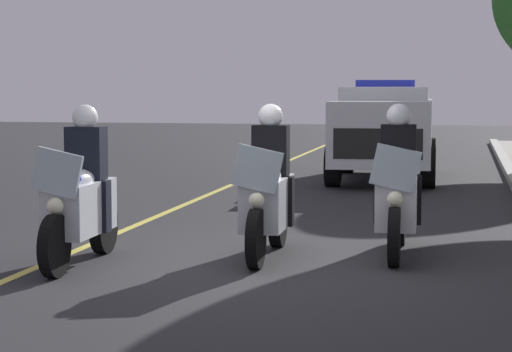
% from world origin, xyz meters
% --- Properties ---
extents(ground_plane, '(80.00, 80.00, 0.00)m').
position_xyz_m(ground_plane, '(0.00, 0.00, 0.00)').
color(ground_plane, '#28282B').
extents(lane_stripe_center, '(48.00, 0.12, 0.01)m').
position_xyz_m(lane_stripe_center, '(0.00, -2.11, 0.00)').
color(lane_stripe_center, '#E0D14C').
rests_on(lane_stripe_center, ground).
extents(police_motorcycle_lead_left, '(2.14, 0.58, 1.72)m').
position_xyz_m(police_motorcycle_lead_left, '(0.47, -1.71, 0.70)').
color(police_motorcycle_lead_left, black).
rests_on(police_motorcycle_lead_left, ground).
extents(police_motorcycle_lead_right, '(2.14, 0.58, 1.72)m').
position_xyz_m(police_motorcycle_lead_right, '(-0.41, 0.17, 0.70)').
color(police_motorcycle_lead_right, black).
rests_on(police_motorcycle_lead_right, ground).
extents(police_motorcycle_trailing, '(2.14, 0.58, 1.72)m').
position_xyz_m(police_motorcycle_trailing, '(-0.83, 1.58, 0.70)').
color(police_motorcycle_trailing, black).
rests_on(police_motorcycle_trailing, ground).
extents(police_suv, '(4.96, 2.19, 2.05)m').
position_xyz_m(police_suv, '(-10.03, 0.72, 1.07)').
color(police_suv, silver).
rests_on(police_suv, ground).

